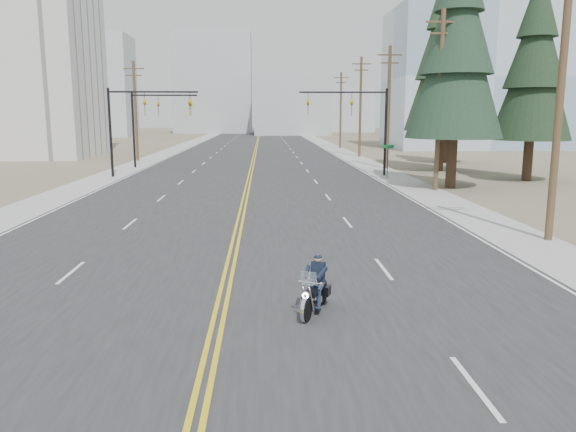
# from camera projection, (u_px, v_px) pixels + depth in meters

# --- Properties ---
(ground_plane) EXTENTS (400.00, 400.00, 0.00)m
(ground_plane) POSITION_uv_depth(u_px,v_px,m) (219.00, 315.00, 14.06)
(ground_plane) COLOR #776D56
(ground_plane) RESTS_ON ground
(road) EXTENTS (20.00, 200.00, 0.01)m
(road) POSITION_uv_depth(u_px,v_px,m) (256.00, 148.00, 82.87)
(road) COLOR #303033
(road) RESTS_ON ground
(sidewalk_left) EXTENTS (3.00, 200.00, 0.01)m
(sidewalk_left) POSITION_uv_depth(u_px,v_px,m) (178.00, 149.00, 82.38)
(sidewalk_left) COLOR #A5A5A0
(sidewalk_left) RESTS_ON ground
(sidewalk_right) EXTENTS (3.00, 200.00, 0.01)m
(sidewalk_right) POSITION_uv_depth(u_px,v_px,m) (333.00, 148.00, 83.36)
(sidewalk_right) COLOR #A5A5A0
(sidewalk_right) RESTS_ON ground
(traffic_mast_left) EXTENTS (7.10, 0.26, 7.00)m
(traffic_mast_left) POSITION_uv_depth(u_px,v_px,m) (135.00, 115.00, 44.26)
(traffic_mast_left) COLOR black
(traffic_mast_left) RESTS_ON ground
(traffic_mast_right) EXTENTS (7.10, 0.26, 7.00)m
(traffic_mast_right) POSITION_uv_depth(u_px,v_px,m) (361.00, 115.00, 45.01)
(traffic_mast_right) COLOR black
(traffic_mast_right) RESTS_ON ground
(traffic_mast_far) EXTENTS (6.10, 0.26, 7.00)m
(traffic_mast_far) POSITION_uv_depth(u_px,v_px,m) (151.00, 115.00, 52.12)
(traffic_mast_far) COLOR black
(traffic_mast_far) RESTS_ON ground
(street_sign) EXTENTS (0.90, 0.06, 2.62)m
(street_sign) POSITION_uv_depth(u_px,v_px,m) (388.00, 155.00, 43.69)
(street_sign) COLOR black
(street_sign) RESTS_ON ground
(utility_pole_a) EXTENTS (2.20, 0.30, 11.00)m
(utility_pole_a) POSITION_uv_depth(u_px,v_px,m) (560.00, 94.00, 21.43)
(utility_pole_a) COLOR brown
(utility_pole_a) RESTS_ON ground
(utility_pole_b) EXTENTS (2.20, 0.30, 11.50)m
(utility_pole_b) POSITION_uv_depth(u_px,v_px,m) (440.00, 98.00, 36.13)
(utility_pole_b) COLOR brown
(utility_pole_b) RESTS_ON ground
(utility_pole_c) EXTENTS (2.20, 0.30, 11.00)m
(utility_pole_c) POSITION_uv_depth(u_px,v_px,m) (388.00, 106.00, 50.92)
(utility_pole_c) COLOR brown
(utility_pole_c) RESTS_ON ground
(utility_pole_d) EXTENTS (2.20, 0.30, 11.50)m
(utility_pole_d) POSITION_uv_depth(u_px,v_px,m) (360.00, 105.00, 65.62)
(utility_pole_d) COLOR brown
(utility_pole_d) RESTS_ON ground
(utility_pole_e) EXTENTS (2.20, 0.30, 11.00)m
(utility_pole_e) POSITION_uv_depth(u_px,v_px,m) (341.00, 109.00, 82.37)
(utility_pole_e) COLOR brown
(utility_pole_e) RESTS_ON ground
(utility_pole_left) EXTENTS (2.20, 0.30, 10.50)m
(utility_pole_left) POSITION_uv_depth(u_px,v_px,m) (135.00, 109.00, 59.74)
(utility_pole_left) COLOR brown
(utility_pole_left) RESTS_ON ground
(apartment_block) EXTENTS (18.00, 14.00, 30.00)m
(apartment_block) POSITION_uv_depth(u_px,v_px,m) (9.00, 25.00, 64.26)
(apartment_block) COLOR silver
(apartment_block) RESTS_ON ground
(glass_building) EXTENTS (24.00, 16.00, 20.00)m
(glass_building) POSITION_uv_depth(u_px,v_px,m) (473.00, 79.00, 82.44)
(glass_building) COLOR #9EB5CC
(glass_building) RESTS_ON ground
(haze_bldg_a) EXTENTS (14.00, 12.00, 22.00)m
(haze_bldg_a) POSITION_uv_depth(u_px,v_px,m) (99.00, 86.00, 123.66)
(haze_bldg_a) COLOR #B7BCC6
(haze_bldg_a) RESTS_ON ground
(haze_bldg_b) EXTENTS (18.00, 14.00, 14.00)m
(haze_bldg_b) POSITION_uv_depth(u_px,v_px,m) (292.00, 106.00, 136.02)
(haze_bldg_b) COLOR #ADB2B7
(haze_bldg_b) RESTS_ON ground
(haze_bldg_c) EXTENTS (16.00, 12.00, 18.00)m
(haze_bldg_c) POSITION_uv_depth(u_px,v_px,m) (441.00, 95.00, 122.27)
(haze_bldg_c) COLOR #B7BCC6
(haze_bldg_c) RESTS_ON ground
(haze_bldg_d) EXTENTS (20.00, 15.00, 26.00)m
(haze_bldg_d) POSITION_uv_depth(u_px,v_px,m) (214.00, 83.00, 148.85)
(haze_bldg_d) COLOR #ADB2B7
(haze_bldg_d) RESTS_ON ground
(haze_bldg_e) EXTENTS (14.00, 14.00, 12.00)m
(haze_bldg_e) POSITION_uv_depth(u_px,v_px,m) (346.00, 111.00, 161.49)
(haze_bldg_e) COLOR #B7BCC6
(haze_bldg_e) RESTS_ON ground
(haze_bldg_f) EXTENTS (12.00, 12.00, 16.00)m
(haze_bldg_f) POSITION_uv_depth(u_px,v_px,m) (56.00, 102.00, 138.30)
(haze_bldg_f) COLOR #ADB2B7
(haze_bldg_f) RESTS_ON ground
(motorcyclist) EXTENTS (1.46, 2.04, 1.46)m
(motorcyclist) POSITION_uv_depth(u_px,v_px,m) (315.00, 285.00, 14.11)
(motorcyclist) COLOR black
(motorcyclist) RESTS_ON ground
(conifer_near) EXTENTS (6.41, 6.41, 16.96)m
(conifer_near) POSITION_uv_depth(u_px,v_px,m) (458.00, 40.00, 36.66)
(conifer_near) COLOR #382619
(conifer_near) RESTS_ON ground
(conifer_mid) EXTENTS (5.77, 5.77, 15.40)m
(conifer_mid) POSITION_uv_depth(u_px,v_px,m) (535.00, 60.00, 40.96)
(conifer_mid) COLOR #382619
(conifer_mid) RESTS_ON ground
(conifer_tall) EXTENTS (6.41, 6.41, 17.80)m
(conifer_tall) POSITION_uv_depth(u_px,v_px,m) (445.00, 52.00, 48.04)
(conifer_tall) COLOR #382619
(conifer_tall) RESTS_ON ground
(conifer_far) EXTENTS (5.82, 5.82, 15.58)m
(conifer_far) POSITION_uv_depth(u_px,v_px,m) (450.00, 75.00, 56.91)
(conifer_far) COLOR #382619
(conifer_far) RESTS_ON ground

